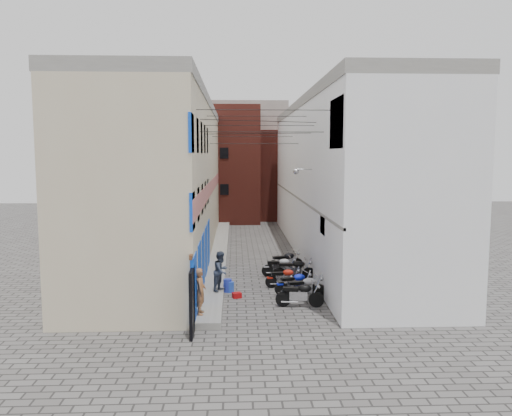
{
  "coord_description": "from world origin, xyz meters",
  "views": [
    {
      "loc": [
        -1.1,
        -16.29,
        5.9
      ],
      "look_at": [
        0.02,
        10.58,
        3.0
      ],
      "focal_mm": 35.0,
      "sensor_mm": 36.0,
      "label": 1
    }
  ],
  "objects": [
    {
      "name": "motorcycle_c",
      "position": [
        1.41,
        4.25,
        0.52
      ],
      "size": [
        1.89,
        1.06,
        1.05
      ],
      "primitive_type": null,
      "rotation": [
        0.0,
        0.0,
        -1.28
      ],
      "color": "#0E1ED5",
      "rests_on": "ground"
    },
    {
      "name": "red_crate",
      "position": [
        -1.05,
        3.79,
        0.11
      ],
      "size": [
        0.42,
        0.36,
        0.22
      ],
      "primitive_type": "cube",
      "rotation": [
        0.0,
        0.0,
        0.33
      ],
      "color": "#AB0C0E",
      "rests_on": "ground"
    },
    {
      "name": "motorcycle_a",
      "position": [
        1.38,
        2.47,
        0.54
      ],
      "size": [
        1.94,
        0.8,
        1.09
      ],
      "primitive_type": null,
      "rotation": [
        0.0,
        0.0,
        -1.68
      ],
      "color": "black",
      "rests_on": "ground"
    },
    {
      "name": "plinth",
      "position": [
        -2.05,
        13.0,
        0.12
      ],
      "size": [
        0.9,
        26.0,
        0.25
      ],
      "primitive_type": "cube",
      "color": "gray",
      "rests_on": "ground"
    },
    {
      "name": "motorcycle_f",
      "position": [
        1.07,
        7.38,
        0.53
      ],
      "size": [
        1.84,
        0.65,
        1.05
      ],
      "primitive_type": null,
      "rotation": [
        0.0,
        0.0,
        -1.53
      ],
      "color": "#B4B5BA",
      "rests_on": "ground"
    },
    {
      "name": "person_a",
      "position": [
        -2.35,
        1.0,
        1.08
      ],
      "size": [
        0.41,
        0.61,
        1.66
      ],
      "primitive_type": "imported",
      "rotation": [
        0.0,
        0.0,
        1.59
      ],
      "color": "#9A5F38",
      "rests_on": "plinth"
    },
    {
      "name": "overhead_wires",
      "position": [
        0.0,
        7.64,
        7.12
      ],
      "size": [
        5.8,
        13.02,
        1.32
      ],
      "color": "black",
      "rests_on": "ground"
    },
    {
      "name": "water_jug_near",
      "position": [
        -1.32,
        4.65,
        0.23
      ],
      "size": [
        0.39,
        0.39,
        0.46
      ],
      "primitive_type": "cylinder",
      "rotation": [
        0.0,
        0.0,
        -0.42
      ],
      "color": "blue",
      "rests_on": "ground"
    },
    {
      "name": "building_right",
      "position": [
        5.0,
        13.0,
        4.51
      ],
      "size": [
        5.94,
        26.0,
        9.0
      ],
      "color": "white",
      "rests_on": "ground"
    },
    {
      "name": "building_far_brick_right",
      "position": [
        3.0,
        30.0,
        4.0
      ],
      "size": [
        5.0,
        6.0,
        8.0
      ],
      "primitive_type": "cube",
      "color": "maroon",
      "rests_on": "ground"
    },
    {
      "name": "person_b",
      "position": [
        -1.7,
        4.04,
        1.08
      ],
      "size": [
        0.94,
        1.01,
        1.66
      ],
      "primitive_type": "imported",
      "rotation": [
        0.0,
        0.0,
        1.07
      ],
      "color": "#374153",
      "rests_on": "plinth"
    },
    {
      "name": "building_far_concrete",
      "position": [
        0.0,
        34.0,
        5.5
      ],
      "size": [
        8.0,
        5.0,
        11.0
      ],
      "primitive_type": "cube",
      "color": "gray",
      "rests_on": "ground"
    },
    {
      "name": "building_far_brick_left",
      "position": [
        -2.0,
        28.0,
        5.0
      ],
      "size": [
        6.0,
        6.0,
        10.0
      ],
      "primitive_type": "cube",
      "color": "maroon",
      "rests_on": "ground"
    },
    {
      "name": "motorcycle_e",
      "position": [
        1.64,
        6.47,
        0.59
      ],
      "size": [
        2.07,
        0.79,
        1.17
      ],
      "primitive_type": null,
      "rotation": [
        0.0,
        0.0,
        -1.65
      ],
      "color": "black",
      "rests_on": "ground"
    },
    {
      "name": "motorcycle_b",
      "position": [
        1.69,
        3.35,
        0.56
      ],
      "size": [
        2.02,
        0.96,
        1.12
      ],
      "primitive_type": null,
      "rotation": [
        0.0,
        0.0,
        -1.39
      ],
      "color": "#A4A3A8",
      "rests_on": "ground"
    },
    {
      "name": "motorcycle_g",
      "position": [
        1.42,
        8.42,
        0.56
      ],
      "size": [
        2.04,
        1.25,
        1.13
      ],
      "primitive_type": null,
      "rotation": [
        0.0,
        0.0,
        -1.22
      ],
      "color": "black",
      "rests_on": "ground"
    },
    {
      "name": "water_jug_far",
      "position": [
        -1.45,
        4.7,
        0.28
      ],
      "size": [
        0.48,
        0.48,
        0.56
      ],
      "primitive_type": "cylinder",
      "rotation": [
        0.0,
        0.0,
        0.43
      ],
      "color": "#2539BD",
      "rests_on": "ground"
    },
    {
      "name": "motorcycle_d",
      "position": [
        1.06,
        5.34,
        0.49
      ],
      "size": [
        1.74,
        0.68,
        0.98
      ],
      "primitive_type": null,
      "rotation": [
        0.0,
        0.0,
        -1.48
      ],
      "color": "red",
      "rests_on": "ground"
    },
    {
      "name": "far_shopfront",
      "position": [
        0.0,
        25.2,
        1.2
      ],
      "size": [
        2.0,
        0.3,
        2.4
      ],
      "primitive_type": "cube",
      "color": "black",
      "rests_on": "ground"
    },
    {
      "name": "ground",
      "position": [
        0.0,
        0.0,
        0.0
      ],
      "size": [
        90.0,
        90.0,
        0.0
      ],
      "primitive_type": "plane",
      "color": "#54514F",
      "rests_on": "ground"
    },
    {
      "name": "building_left",
      "position": [
        -4.98,
        12.95,
        4.5
      ],
      "size": [
        5.1,
        27.0,
        9.0
      ],
      "color": "beige",
      "rests_on": "ground"
    }
  ]
}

